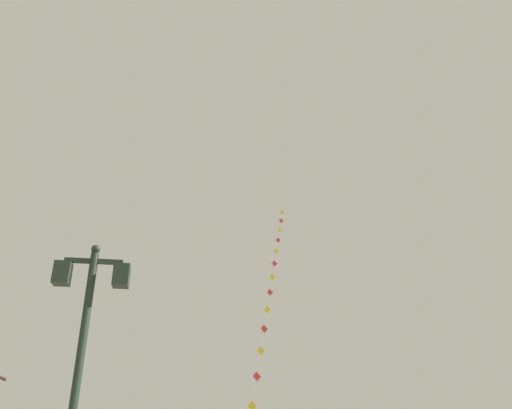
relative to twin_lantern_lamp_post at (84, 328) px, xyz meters
name	(u,v)px	position (x,y,z in m)	size (l,w,h in m)	color
twin_lantern_lamp_post	(84,328)	(0.00, 0.00, 0.00)	(1.30, 0.28, 4.88)	#1E2D23
kite_train	(270,289)	(5.93, 15.95, 5.36)	(4.80, 15.57, 16.66)	brown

